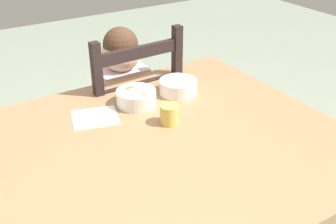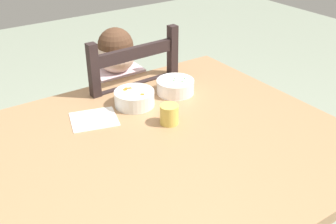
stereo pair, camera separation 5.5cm
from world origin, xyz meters
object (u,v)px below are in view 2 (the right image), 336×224
(bowl_of_carrots, at_px, (134,98))
(bowl_of_peas, at_px, (175,86))
(child_figure, at_px, (122,98))
(spoon, at_px, (144,98))
(drinking_cup, at_px, (169,114))
(dining_table, at_px, (164,166))
(dining_chair, at_px, (124,129))

(bowl_of_carrots, bearing_deg, bowl_of_peas, -0.02)
(bowl_of_carrots, bearing_deg, child_figure, 72.06)
(spoon, bearing_deg, bowl_of_peas, -8.97)
(bowl_of_carrots, relative_size, drinking_cup, 2.16)
(dining_table, relative_size, bowl_of_peas, 7.97)
(dining_table, xyz_separation_m, bowl_of_peas, (0.24, 0.27, 0.13))
(bowl_of_carrots, distance_m, drinking_cup, 0.19)
(spoon, relative_size, drinking_cup, 1.71)
(bowl_of_carrots, xyz_separation_m, spoon, (0.05, 0.02, -0.03))
(spoon, bearing_deg, dining_chair, 81.31)
(dining_table, xyz_separation_m, child_figure, (0.14, 0.57, -0.02))
(dining_chair, distance_m, bowl_of_peas, 0.44)
(bowl_of_carrots, bearing_deg, spoon, 21.29)
(dining_table, relative_size, child_figure, 1.28)
(dining_chair, height_order, drinking_cup, dining_chair)
(spoon, distance_m, drinking_cup, 0.21)
(bowl_of_peas, bearing_deg, drinking_cup, -130.19)
(child_figure, bearing_deg, dining_table, -104.02)
(bowl_of_peas, bearing_deg, dining_table, -130.90)
(child_figure, distance_m, drinking_cup, 0.51)
(dining_chair, distance_m, spoon, 0.40)
(dining_table, bearing_deg, bowl_of_peas, 49.10)
(bowl_of_carrots, xyz_separation_m, drinking_cup, (0.03, -0.19, 0.00))
(dining_table, height_order, bowl_of_peas, bowl_of_peas)
(dining_chair, relative_size, child_figure, 1.02)
(dining_chair, bearing_deg, bowl_of_carrots, -108.06)
(child_figure, height_order, drinking_cup, child_figure)
(dining_table, height_order, dining_chair, dining_chair)
(dining_table, distance_m, drinking_cup, 0.18)
(child_figure, xyz_separation_m, drinking_cup, (-0.06, -0.48, 0.15))
(bowl_of_peas, bearing_deg, spoon, 171.03)
(spoon, xyz_separation_m, drinking_cup, (-0.02, -0.21, 0.03))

